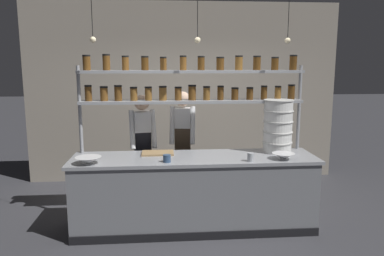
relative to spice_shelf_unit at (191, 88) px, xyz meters
name	(u,v)px	position (x,y,z in m)	size (l,w,h in m)	color
ground_plane	(194,227)	(0.01, -0.33, -1.74)	(40.00, 40.00, 0.00)	#3D3D42
back_wall	(184,93)	(0.01, 1.78, -0.19)	(5.40, 0.12, 3.09)	#9E9384
prep_counter	(194,192)	(0.01, -0.33, -1.28)	(3.00, 0.76, 0.92)	gray
spice_shelf_unit	(191,88)	(0.00, 0.00, 0.00)	(2.89, 0.28, 2.17)	#999BA0
chef_left	(143,145)	(-0.65, 0.30, -0.80)	(0.39, 0.31, 1.63)	black
chef_center	(183,141)	(-0.09, 0.45, -0.78)	(0.39, 0.31, 1.66)	black
container_stack	(278,126)	(1.10, -0.16, -0.48)	(0.38, 0.38, 0.68)	white
cutting_board	(158,153)	(-0.44, -0.15, -0.81)	(0.40, 0.26, 0.02)	#A88456
prep_bowl_near_left	(88,160)	(-1.23, -0.57, -0.78)	(0.30, 0.30, 0.08)	white
prep_bowl_center_front	(283,156)	(1.06, -0.54, -0.78)	(0.27, 0.27, 0.07)	white
serving_cup_front	(167,158)	(-0.33, -0.56, -0.78)	(0.09, 0.09, 0.09)	#334C70
serving_cup_by_board	(251,157)	(0.64, -0.61, -0.77)	(0.08, 0.08, 0.10)	#B2B7BC
pendant_light_row	(194,36)	(0.00, -0.33, 0.62)	(2.35, 0.07, 0.76)	black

